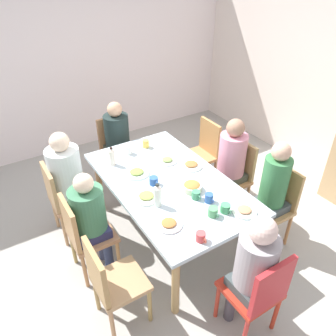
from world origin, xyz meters
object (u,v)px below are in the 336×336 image
chair_4 (116,147)px  plate_3 (244,211)px  dining_table (168,186)px  person_0 (90,215)px  cup_5 (209,198)px  cup_7 (213,212)px  person_2 (67,176)px  plate_4 (137,173)px  cup_1 (196,195)px  plate_1 (169,224)px  bowl_0 (192,186)px  chair_6 (203,150)px  chair_3 (235,173)px  chair_0 (83,233)px  chair_1 (111,281)px  cup_0 (201,237)px  chair_5 (275,202)px  plate_0 (167,161)px  person_3 (231,159)px  chair_7 (258,291)px  cup_6 (146,144)px  cup_2 (154,181)px  cup_4 (128,150)px  cup_3 (225,208)px  plate_5 (191,165)px  person_4 (118,137)px  bottle_0 (112,157)px  person_5 (272,189)px  person_7 (254,265)px  chair_2 (63,197)px  bottle_1 (157,195)px

chair_4 → plate_3: 2.12m
dining_table → person_0: 0.83m
cup_5 → cup_7: (0.17, -0.09, -0.00)m
dining_table → person_2: (-0.62, -0.84, 0.07)m
plate_4 → cup_1: (0.65, 0.28, 0.03)m
plate_1 → bowl_0: 0.54m
chair_6 → dining_table: bearing=-56.0°
person_0 → chair_3: person_0 is taller
chair_0 → cup_5: bearing=65.5°
cup_7 → person_0: bearing=-126.4°
chair_1 → plate_3: bearing=83.6°
chair_0 → person_0: bearing=90.0°
chair_3 → cup_0: bearing=-53.7°
chair_4 → cup_7: (1.97, 0.05, 0.29)m
plate_1 → cup_7: 0.40m
cup_7 → person_2: bearing=-145.1°
bowl_0 → cup_5: cup_5 is taller
chair_5 → plate_0: 1.22m
person_0 → bowl_0: 0.99m
person_3 → plate_1: size_ratio=5.29×
chair_1 → chair_7: (0.69, 0.93, 0.00)m
plate_3 → cup_6: 1.48m
person_0 → plate_0: 1.06m
cup_2 → cup_4: bearing=175.7°
person_0 → cup_3: size_ratio=9.19×
chair_4 → plate_5: chair_4 is taller
dining_table → person_0: person_0 is taller
person_3 → cup_2: size_ratio=9.94×
person_2 → dining_table: bearing=53.3°
chair_4 → cup_7: bearing=1.6°
person_2 → chair_4: person_2 is taller
person_2 → chair_7: person_2 is taller
bowl_0 → plate_4: bearing=-148.1°
dining_table → chair_1: (0.62, -0.93, -0.17)m
chair_0 → plate_4: 0.81m
plate_3 → person_4: bearing=-170.8°
plate_3 → bottle_0: (-1.33, -0.67, 0.09)m
cup_0 → person_4: bearing=174.1°
person_5 → cup_5: size_ratio=10.96×
chair_4 → chair_3: bearing=35.1°
chair_0 → cup_7: (0.65, 0.98, 0.29)m
dining_table → person_0: bearing=-90.0°
person_7 → chair_2: bearing=-153.4°
chair_3 → bottle_1: size_ratio=3.84×
person_5 → plate_4: 1.38m
person_5 → chair_6: 1.27m
person_3 → cup_6: person_3 is taller
chair_7 → bottle_0: (-1.88, -0.35, 0.35)m
person_7 → plate_3: bearing=145.1°
plate_3 → cup_0: cup_0 is taller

